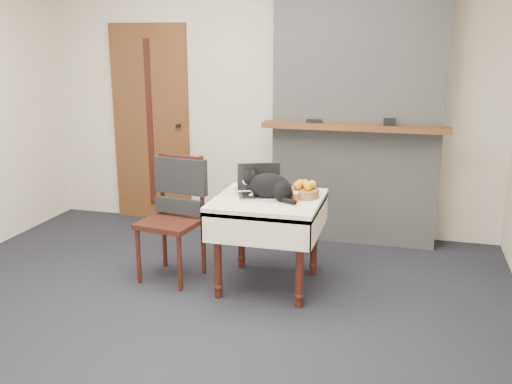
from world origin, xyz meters
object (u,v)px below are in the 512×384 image
cream_jar (233,191)px  cat (270,187)px  laptop (260,188)px  pill_bottle (296,197)px  fruit_basket (304,190)px  chair (176,200)px  door (151,124)px  side_table (268,212)px

cream_jar → cat: bearing=-6.0°
laptop → pill_bottle: bearing=-40.6°
cat → fruit_basket: (0.23, 0.12, -0.04)m
cream_jar → chair: (-0.48, 0.04, -0.12)m
cream_jar → chair: size_ratio=0.07×
door → laptop: 2.05m
door → pill_bottle: 2.35m
cat → side_table: bearing=134.4°
door → cream_jar: size_ratio=28.94×
side_table → pill_bottle: 0.28m
cat → cream_jar: size_ratio=6.41×
laptop → chair: bearing=160.0°
door → laptop: bearing=-42.0°
cat → pill_bottle: size_ratio=5.53×
laptop → cream_jar: 0.20m
door → laptop: door is taller
door → side_table: 2.16m
door → fruit_basket: bearing=-35.4°
door → laptop: (1.52, -1.36, -0.24)m
door → cat: bearing=-41.6°
cat → cream_jar: 0.31m
side_table → laptop: size_ratio=1.97×
chair → laptop: bearing=8.5°
door → fruit_basket: 2.28m
cream_jar → door: bearing=133.2°
door → side_table: door is taller
laptop → cream_jar: bearing=170.8°
cat → door: bearing=146.9°
side_table → pill_bottle: size_ratio=9.74×
cream_jar → pill_bottle: pill_bottle is taller
cream_jar → fruit_basket: size_ratio=0.31×
laptop → cream_jar: laptop is taller
laptop → cat: 0.13m
laptop → fruit_basket: laptop is taller
side_table → cat: 0.21m
side_table → fruit_basket: fruit_basket is taller
chair → cream_jar: bearing=4.0°
cat → chair: 0.80m
chair → fruit_basket: bearing=11.6°
pill_bottle → side_table: bearing=161.7°
door → cat: 2.17m
door → chair: 1.65m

